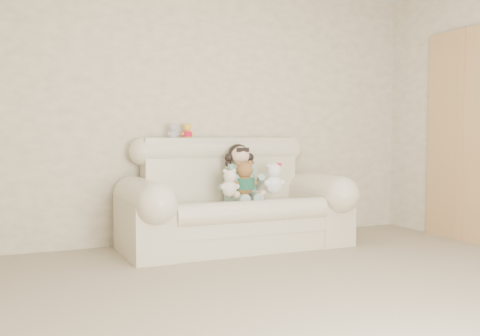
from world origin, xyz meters
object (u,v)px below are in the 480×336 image
at_px(brown_teddy, 244,175).
at_px(white_cat, 274,175).
at_px(cream_teddy, 229,180).
at_px(sofa, 236,193).
at_px(seated_child, 240,172).

bearing_deg(brown_teddy, white_cat, -8.99).
bearing_deg(cream_teddy, sofa, 29.39).
height_order(sofa, cream_teddy, sofa).
xyz_separation_m(seated_child, white_cat, (0.27, -0.18, -0.03)).
height_order(seated_child, brown_teddy, seated_child).
relative_size(white_cat, cream_teddy, 1.20).
xyz_separation_m(sofa, white_cat, (0.35, -0.10, 0.16)).
bearing_deg(sofa, cream_teddy, -131.60).
relative_size(sofa, brown_teddy, 5.60).
relative_size(sofa, seated_child, 3.76).
height_order(brown_teddy, cream_teddy, brown_teddy).
height_order(sofa, seated_child, sofa).
height_order(sofa, brown_teddy, sofa).
distance_m(white_cat, cream_teddy, 0.47).
height_order(brown_teddy, white_cat, brown_teddy).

